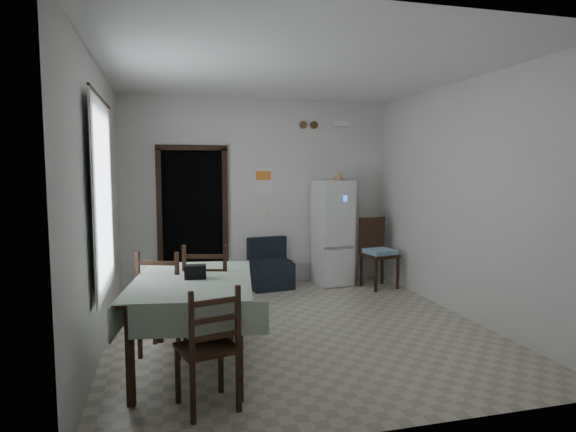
% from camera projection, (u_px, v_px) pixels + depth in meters
% --- Properties ---
extents(ground, '(4.50, 4.50, 0.00)m').
position_uv_depth(ground, '(299.00, 328.00, 5.53)').
color(ground, '#AEA68E').
rests_on(ground, ground).
extents(ceiling, '(4.20, 4.50, 0.02)m').
position_uv_depth(ceiling, '(299.00, 70.00, 5.24)').
color(ceiling, white).
rests_on(ceiling, ground).
extents(wall_back, '(4.20, 0.02, 2.90)m').
position_uv_depth(wall_back, '(260.00, 193.00, 7.55)').
color(wall_back, silver).
rests_on(wall_back, ground).
extents(wall_front, '(4.20, 0.02, 2.90)m').
position_uv_depth(wall_front, '(391.00, 225.00, 3.22)').
color(wall_front, silver).
rests_on(wall_front, ground).
extents(wall_left, '(0.02, 4.50, 2.90)m').
position_uv_depth(wall_left, '(100.00, 206.00, 4.86)').
color(wall_left, silver).
rests_on(wall_left, ground).
extents(wall_right, '(0.02, 4.50, 2.90)m').
position_uv_depth(wall_right, '(463.00, 199.00, 5.91)').
color(wall_right, silver).
rests_on(wall_right, ground).
extents(doorway, '(1.06, 0.52, 2.22)m').
position_uv_depth(doorway, '(192.00, 218.00, 7.53)').
color(doorway, black).
rests_on(doorway, ground).
extents(window_recess, '(0.10, 1.20, 1.60)m').
position_uv_depth(window_recess, '(91.00, 198.00, 4.65)').
color(window_recess, silver).
rests_on(window_recess, ground).
extents(curtain, '(0.02, 1.45, 1.85)m').
position_uv_depth(curtain, '(103.00, 197.00, 4.67)').
color(curtain, white).
rests_on(curtain, ground).
extents(curtain_rod, '(0.02, 1.60, 0.02)m').
position_uv_depth(curtain_rod, '(101.00, 98.00, 4.58)').
color(curtain_rod, black).
rests_on(curtain_rod, ground).
extents(calendar, '(0.28, 0.02, 0.40)m').
position_uv_depth(calendar, '(263.00, 182.00, 7.54)').
color(calendar, white).
rests_on(calendar, ground).
extents(calendar_image, '(0.24, 0.01, 0.14)m').
position_uv_depth(calendar_image, '(263.00, 176.00, 7.52)').
color(calendar_image, orange).
rests_on(calendar_image, ground).
extents(light_switch, '(0.08, 0.02, 0.12)m').
position_uv_depth(light_switch, '(270.00, 215.00, 7.61)').
color(light_switch, beige).
rests_on(light_switch, ground).
extents(vent_left, '(0.12, 0.03, 0.12)m').
position_uv_depth(vent_left, '(303.00, 125.00, 7.61)').
color(vent_left, brown).
rests_on(vent_left, ground).
extents(vent_right, '(0.12, 0.03, 0.12)m').
position_uv_depth(vent_right, '(314.00, 125.00, 7.65)').
color(vent_right, brown).
rests_on(vent_right, ground).
extents(emergency_light, '(0.25, 0.07, 0.09)m').
position_uv_depth(emergency_light, '(342.00, 124.00, 7.74)').
color(emergency_light, white).
rests_on(emergency_light, ground).
extents(fridge, '(0.59, 0.59, 1.64)m').
position_uv_depth(fridge, '(333.00, 233.00, 7.58)').
color(fridge, silver).
rests_on(fridge, ground).
extents(tan_cone, '(0.22, 0.22, 0.16)m').
position_uv_depth(tan_cone, '(338.00, 175.00, 7.42)').
color(tan_cone, tan).
rests_on(tan_cone, fridge).
extents(navy_seat, '(0.70, 0.68, 0.76)m').
position_uv_depth(navy_seat, '(270.00, 263.00, 7.37)').
color(navy_seat, black).
rests_on(navy_seat, ground).
extents(corner_chair, '(0.54, 0.54, 1.07)m').
position_uv_depth(corner_chair, '(380.00, 253.00, 7.36)').
color(corner_chair, black).
rests_on(corner_chair, ground).
extents(dining_table, '(1.28, 1.74, 0.83)m').
position_uv_depth(dining_table, '(194.00, 323.00, 4.41)').
color(dining_table, '#9BAE94').
rests_on(dining_table, ground).
extents(black_bag, '(0.20, 0.13, 0.12)m').
position_uv_depth(black_bag, '(195.00, 272.00, 4.36)').
color(black_bag, black).
rests_on(black_bag, dining_table).
extents(dining_chair_far_left, '(0.58, 0.58, 1.05)m').
position_uv_depth(dining_chair_far_left, '(165.00, 301.00, 4.77)').
color(dining_chair_far_left, black).
rests_on(dining_chair_far_left, ground).
extents(dining_chair_far_right, '(0.58, 0.58, 1.09)m').
position_uv_depth(dining_chair_far_right, '(209.00, 295.00, 4.91)').
color(dining_chair_far_right, black).
rests_on(dining_chair_far_right, ground).
extents(dining_chair_near_head, '(0.51, 0.51, 0.97)m').
position_uv_depth(dining_chair_near_head, '(207.00, 346.00, 3.65)').
color(dining_chair_near_head, black).
rests_on(dining_chair_near_head, ground).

